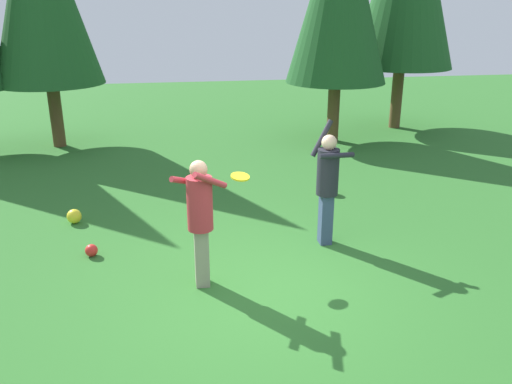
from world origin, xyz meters
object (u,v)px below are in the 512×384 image
(person_catcher, at_px, (200,213))
(ball_orange, at_px, (329,188))
(frisbee, at_px, (240,177))
(ball_red, at_px, (91,250))
(ball_yellow, at_px, (74,216))
(person_thrower, at_px, (327,180))

(person_catcher, bearing_deg, ball_orange, 6.76)
(frisbee, distance_m, ball_red, 2.61)
(ball_orange, bearing_deg, ball_red, -154.63)
(person_catcher, height_order, ball_orange, person_catcher)
(ball_orange, bearing_deg, person_catcher, -130.80)
(ball_red, xyz_separation_m, ball_orange, (4.39, 2.08, 0.04))
(person_catcher, relative_size, frisbee, 4.84)
(frisbee, xyz_separation_m, ball_orange, (2.16, 2.66, -1.21))
(ball_yellow, bearing_deg, ball_orange, 8.26)
(frisbee, distance_m, ball_yellow, 3.53)
(person_thrower, distance_m, frisbee, 1.52)
(frisbee, relative_size, ball_orange, 1.38)
(person_catcher, relative_size, ball_red, 9.28)
(ball_yellow, relative_size, ball_red, 1.32)
(person_catcher, xyz_separation_m, ball_orange, (2.77, 3.21, -0.93))
(person_thrower, height_order, frisbee, person_thrower)
(person_catcher, distance_m, ball_orange, 4.34)
(person_catcher, distance_m, ball_yellow, 3.38)
(person_thrower, xyz_separation_m, ball_orange, (0.74, 2.20, -0.94))
(ball_yellow, bearing_deg, person_catcher, -50.45)
(person_thrower, relative_size, ball_yellow, 7.80)
(person_thrower, relative_size, person_catcher, 1.11)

